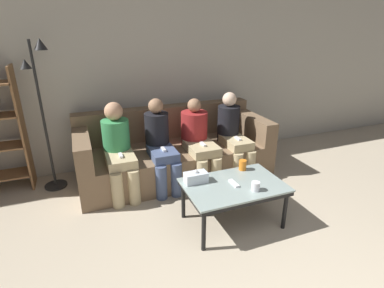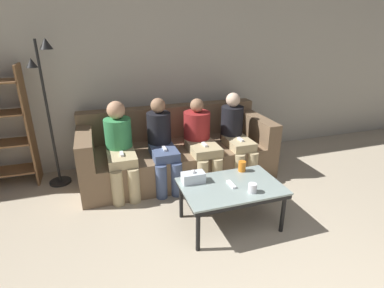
{
  "view_description": "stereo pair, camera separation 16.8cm",
  "coord_description": "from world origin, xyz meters",
  "px_view_note": "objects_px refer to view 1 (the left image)",
  "views": [
    {
      "loc": [
        -1.09,
        -0.49,
        1.85
      ],
      "look_at": [
        0.0,
        2.3,
        0.66
      ],
      "focal_mm": 28.0,
      "sensor_mm": 36.0,
      "label": 1
    },
    {
      "loc": [
        -0.93,
        -0.55,
        1.85
      ],
      "look_at": [
        0.0,
        2.3,
        0.66
      ],
      "focal_mm": 28.0,
      "sensor_mm": 36.0,
      "label": 2
    }
  ],
  "objects_px": {
    "couch": "(174,152)",
    "tissue_box": "(196,177)",
    "cup_near_right": "(256,186)",
    "game_remote": "(234,183)",
    "seated_person_mid_left": "(160,143)",
    "standing_lamp": "(42,102)",
    "seated_person_right_end": "(233,133)",
    "cup_near_left": "(243,165)",
    "coffee_table": "(234,188)",
    "seated_person_left_end": "(118,147)",
    "seated_person_mid_right": "(198,138)"
  },
  "relations": [
    {
      "from": "tissue_box",
      "to": "standing_lamp",
      "type": "height_order",
      "value": "standing_lamp"
    },
    {
      "from": "cup_near_right",
      "to": "seated_person_right_end",
      "type": "height_order",
      "value": "seated_person_right_end"
    },
    {
      "from": "tissue_box",
      "to": "game_remote",
      "type": "relative_size",
      "value": 1.47
    },
    {
      "from": "game_remote",
      "to": "seated_person_mid_left",
      "type": "xyz_separation_m",
      "value": [
        -0.44,
        1.02,
        0.11
      ]
    },
    {
      "from": "seated_person_mid_left",
      "to": "seated_person_mid_right",
      "type": "bearing_deg",
      "value": 0.22
    },
    {
      "from": "standing_lamp",
      "to": "seated_person_mid_left",
      "type": "bearing_deg",
      "value": -19.48
    },
    {
      "from": "cup_near_right",
      "to": "seated_person_mid_left",
      "type": "xyz_separation_m",
      "value": [
        -0.57,
        1.19,
        0.07
      ]
    },
    {
      "from": "tissue_box",
      "to": "seated_person_mid_right",
      "type": "bearing_deg",
      "value": 66.38
    },
    {
      "from": "seated_person_right_end",
      "to": "couch",
      "type": "bearing_deg",
      "value": 161.72
    },
    {
      "from": "seated_person_left_end",
      "to": "seated_person_right_end",
      "type": "distance_m",
      "value": 1.46
    },
    {
      "from": "couch",
      "to": "tissue_box",
      "type": "bearing_deg",
      "value": -96.64
    },
    {
      "from": "tissue_box",
      "to": "seated_person_left_end",
      "type": "relative_size",
      "value": 0.21
    },
    {
      "from": "seated_person_mid_left",
      "to": "seated_person_left_end",
      "type": "bearing_deg",
      "value": 178.69
    },
    {
      "from": "cup_near_right",
      "to": "game_remote",
      "type": "relative_size",
      "value": 0.58
    },
    {
      "from": "tissue_box",
      "to": "game_remote",
      "type": "height_order",
      "value": "tissue_box"
    },
    {
      "from": "tissue_box",
      "to": "seated_person_right_end",
      "type": "bearing_deg",
      "value": 44.54
    },
    {
      "from": "game_remote",
      "to": "seated_person_mid_left",
      "type": "relative_size",
      "value": 0.14
    },
    {
      "from": "couch",
      "to": "seated_person_right_end",
      "type": "distance_m",
      "value": 0.81
    },
    {
      "from": "coffee_table",
      "to": "seated_person_left_end",
      "type": "relative_size",
      "value": 0.89
    },
    {
      "from": "cup_near_right",
      "to": "tissue_box",
      "type": "xyz_separation_m",
      "value": [
        -0.45,
        0.35,
        0.01
      ]
    },
    {
      "from": "seated_person_mid_left",
      "to": "seated_person_mid_right",
      "type": "distance_m",
      "value": 0.49
    },
    {
      "from": "cup_near_right",
      "to": "game_remote",
      "type": "height_order",
      "value": "cup_near_right"
    },
    {
      "from": "cup_near_left",
      "to": "seated_person_mid_left",
      "type": "distance_m",
      "value": 1.03
    },
    {
      "from": "coffee_table",
      "to": "cup_near_right",
      "type": "height_order",
      "value": "cup_near_right"
    },
    {
      "from": "seated_person_mid_left",
      "to": "seated_person_right_end",
      "type": "height_order",
      "value": "seated_person_mid_left"
    },
    {
      "from": "coffee_table",
      "to": "game_remote",
      "type": "distance_m",
      "value": 0.05
    },
    {
      "from": "tissue_box",
      "to": "seated_person_mid_left",
      "type": "xyz_separation_m",
      "value": [
        -0.12,
        0.84,
        0.06
      ]
    },
    {
      "from": "couch",
      "to": "seated_person_left_end",
      "type": "bearing_deg",
      "value": -162.55
    },
    {
      "from": "tissue_box",
      "to": "seated_person_left_end",
      "type": "distance_m",
      "value": 1.05
    },
    {
      "from": "seated_person_mid_left",
      "to": "cup_near_right",
      "type": "bearing_deg",
      "value": -64.47
    },
    {
      "from": "coffee_table",
      "to": "seated_person_right_end",
      "type": "bearing_deg",
      "value": 62.34
    },
    {
      "from": "couch",
      "to": "cup_near_left",
      "type": "xyz_separation_m",
      "value": [
        0.43,
        -1.02,
        0.19
      ]
    },
    {
      "from": "seated_person_mid_left",
      "to": "seated_person_right_end",
      "type": "relative_size",
      "value": 1.0
    },
    {
      "from": "game_remote",
      "to": "seated_person_mid_right",
      "type": "distance_m",
      "value": 1.02
    },
    {
      "from": "seated_person_right_end",
      "to": "seated_person_mid_left",
      "type": "bearing_deg",
      "value": 179.97
    },
    {
      "from": "standing_lamp",
      "to": "seated_person_right_end",
      "type": "distance_m",
      "value": 2.29
    },
    {
      "from": "cup_near_right",
      "to": "standing_lamp",
      "type": "distance_m",
      "value": 2.48
    },
    {
      "from": "coffee_table",
      "to": "cup_near_right",
      "type": "relative_size",
      "value": 10.99
    },
    {
      "from": "cup_near_left",
      "to": "seated_person_left_end",
      "type": "distance_m",
      "value": 1.4
    },
    {
      "from": "couch",
      "to": "tissue_box",
      "type": "relative_size",
      "value": 10.94
    },
    {
      "from": "game_remote",
      "to": "standing_lamp",
      "type": "xyz_separation_m",
      "value": [
        -1.66,
        1.45,
        0.62
      ]
    },
    {
      "from": "standing_lamp",
      "to": "cup_near_right",
      "type": "bearing_deg",
      "value": -42.23
    },
    {
      "from": "couch",
      "to": "game_remote",
      "type": "xyz_separation_m",
      "value": [
        0.2,
        -1.26,
        0.15
      ]
    },
    {
      "from": "coffee_table",
      "to": "seated_person_right_end",
      "type": "distance_m",
      "value": 1.16
    },
    {
      "from": "seated_person_mid_right",
      "to": "coffee_table",
      "type": "bearing_deg",
      "value": -92.55
    },
    {
      "from": "seated_person_mid_right",
      "to": "seated_person_left_end",
      "type": "bearing_deg",
      "value": 179.45
    },
    {
      "from": "seated_person_mid_right",
      "to": "seated_person_right_end",
      "type": "bearing_deg",
      "value": -0.28
    },
    {
      "from": "cup_near_right",
      "to": "game_remote",
      "type": "distance_m",
      "value": 0.22
    },
    {
      "from": "seated_person_left_end",
      "to": "seated_person_right_end",
      "type": "xyz_separation_m",
      "value": [
        1.46,
        -0.01,
        -0.01
      ]
    },
    {
      "from": "cup_near_left",
      "to": "standing_lamp",
      "type": "height_order",
      "value": "standing_lamp"
    }
  ]
}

